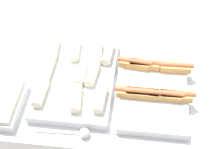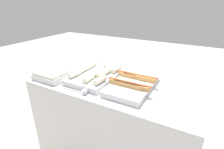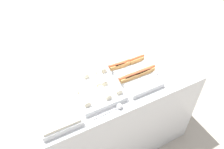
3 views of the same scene
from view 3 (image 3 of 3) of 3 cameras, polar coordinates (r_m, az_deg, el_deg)
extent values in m
plane|color=#ADA393|center=(2.61, 0.49, -16.08)|extent=(12.00, 12.00, 0.00)
cube|color=silver|center=(2.23, 0.56, -9.99)|extent=(1.47, 0.69, 0.91)
cube|color=silver|center=(1.94, 5.19, 0.65)|extent=(0.31, 0.53, 0.05)
cube|color=tan|center=(1.82, 4.07, -0.87)|extent=(0.15, 0.05, 0.04)
cylinder|color=#C15633|center=(1.80, 4.11, -0.40)|extent=(0.17, 0.03, 0.02)
cube|color=tan|center=(1.94, 2.68, 2.70)|extent=(0.15, 0.05, 0.04)
cylinder|color=#C15633|center=(1.93, 2.70, 3.16)|extent=(0.17, 0.03, 0.02)
cube|color=tan|center=(1.88, 7.92, 0.52)|extent=(0.15, 0.05, 0.04)
cylinder|color=#C15633|center=(1.86, 7.98, 0.98)|extent=(0.17, 0.03, 0.02)
cube|color=tan|center=(1.83, 5.33, -0.47)|extent=(0.14, 0.04, 0.04)
cylinder|color=#C15633|center=(1.82, 5.37, -0.01)|extent=(0.16, 0.02, 0.02)
cube|color=tan|center=(1.90, 9.07, 1.05)|extent=(0.15, 0.05, 0.04)
cylinder|color=#C15633|center=(1.89, 9.14, 1.50)|extent=(0.17, 0.03, 0.02)
cube|color=tan|center=(2.00, 6.38, 3.87)|extent=(0.15, 0.05, 0.04)
cylinder|color=#C15633|center=(1.99, 6.42, 4.32)|extent=(0.17, 0.03, 0.02)
cube|color=tan|center=(1.92, 1.42, 2.25)|extent=(0.15, 0.06, 0.04)
cylinder|color=#C15633|center=(1.91, 1.43, 2.71)|extent=(0.17, 0.04, 0.02)
cube|color=silver|center=(1.81, -4.84, -3.00)|extent=(0.36, 0.51, 0.05)
cylinder|color=beige|center=(1.87, -7.58, 0.59)|extent=(0.06, 0.14, 0.05)
cylinder|color=beige|center=(1.74, -8.92, -3.39)|extent=(0.05, 0.13, 0.05)
cylinder|color=beige|center=(1.80, -2.59, -1.09)|extent=(0.06, 0.14, 0.05)
cylinder|color=beige|center=(1.69, -1.95, -4.69)|extent=(0.06, 0.14, 0.05)
cylinder|color=beige|center=(1.84, -10.54, -0.62)|extent=(0.06, 0.13, 0.05)
cylinder|color=beige|center=(1.91, -2.88, 2.08)|extent=(0.06, 0.14, 0.05)
cylinder|color=beige|center=(1.90, -4.43, 1.61)|extent=(0.05, 0.13, 0.05)
cylinder|color=beige|center=(1.73, 1.10, -3.29)|extent=(0.06, 0.14, 0.05)
cylinder|color=beige|center=(1.66, -7.18, -6.34)|extent=(0.05, 0.13, 0.05)
cylinder|color=beige|center=(1.79, -4.17, -1.51)|extent=(0.06, 0.14, 0.05)
cube|color=silver|center=(1.64, -13.85, -11.24)|extent=(0.28, 0.25, 0.05)
cube|color=silver|center=(1.61, -14.07, -10.45)|extent=(0.26, 0.23, 0.02)
cylinder|color=silver|center=(1.65, -1.40, -10.06)|extent=(0.22, 0.02, 0.01)
sphere|color=silver|center=(1.67, 1.98, -8.30)|extent=(0.05, 0.05, 0.05)
camera|label=1|loc=(0.78, 45.56, 22.06)|focal=50.00mm
camera|label=2|loc=(1.45, 53.56, -3.15)|focal=28.00mm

